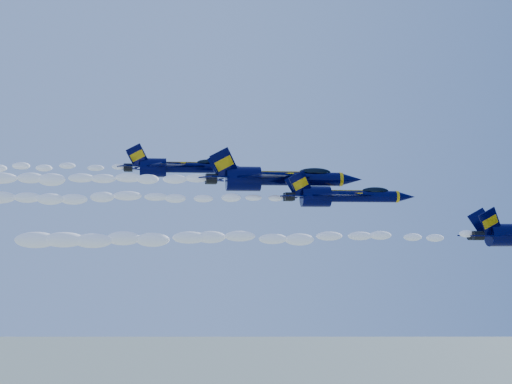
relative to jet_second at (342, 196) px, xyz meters
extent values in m
ellipsoid|color=#00012D|center=(13.96, -11.22, -4.46)|extent=(1.34, 2.33, 5.51)
cube|color=#00012D|center=(15.51, -7.78, -4.42)|extent=(4.62, 5.48, 0.16)
cube|color=#ECB007|center=(16.71, -7.78, -4.33)|extent=(2.08, 4.32, 0.09)
cube|color=#00012D|center=(12.06, -12.13, -3.12)|extent=(2.81, 0.89, 3.02)
cube|color=#00012D|center=(12.06, -10.32, -3.12)|extent=(2.81, 0.89, 3.02)
cylinder|color=black|center=(10.94, -11.78, -4.50)|extent=(1.03, 0.95, 0.95)
cylinder|color=black|center=(10.94, -10.66, -4.50)|extent=(1.03, 0.95, 0.95)
ellipsoid|color=white|center=(-11.84, -11.22, -4.74)|extent=(44.70, 1.68, 1.51)
cylinder|color=#00012D|center=(2.50, 0.00, -0.06)|extent=(7.98, 1.33, 1.33)
ellipsoid|color=#00012D|center=(-3.08, 0.00, -0.10)|extent=(1.38, 2.39, 5.67)
cone|color=#00012D|center=(7.64, 0.00, -0.06)|extent=(2.30, 1.33, 1.33)
cylinder|color=#ECB007|center=(6.58, 0.00, -0.06)|extent=(0.31, 1.38, 1.38)
ellipsoid|color=black|center=(4.01, 0.00, 0.61)|extent=(3.19, 1.04, 0.88)
cube|color=#ECB007|center=(4.01, 0.00, 0.34)|extent=(3.72, 0.89, 0.16)
cube|color=#00012D|center=(-1.49, -3.55, -0.06)|extent=(4.75, 5.63, 0.16)
cube|color=#00012D|center=(-1.49, 3.55, -0.06)|extent=(4.75, 5.63, 0.16)
cube|color=#ECB007|center=(-0.25, -3.55, 0.03)|extent=(2.14, 4.44, 0.09)
cube|color=#ECB007|center=(-0.25, 3.55, 0.03)|extent=(2.14, 4.44, 0.09)
cube|color=#00012D|center=(-5.03, -0.93, 1.27)|extent=(2.89, 0.91, 3.11)
cube|color=#00012D|center=(-5.03, 0.93, 1.27)|extent=(2.89, 0.91, 3.11)
cylinder|color=black|center=(-6.19, -0.58, -0.15)|extent=(1.06, 0.98, 0.98)
cylinder|color=black|center=(-6.19, 0.58, -0.15)|extent=(1.06, 0.98, 0.98)
cube|color=#ECB007|center=(-0.16, 0.00, 0.63)|extent=(9.75, 0.31, 0.07)
ellipsoid|color=white|center=(-28.98, 0.00, -0.39)|extent=(44.70, 1.73, 1.56)
cylinder|color=#00012D|center=(-4.14, 3.77, 2.18)|extent=(9.77, 1.63, 1.63)
ellipsoid|color=#00012D|center=(-10.98, 3.77, 2.13)|extent=(1.69, 2.93, 6.95)
cone|color=#00012D|center=(2.15, 3.77, 2.18)|extent=(2.82, 1.63, 1.63)
cylinder|color=#ECB007|center=(0.85, 3.77, 2.18)|extent=(0.38, 1.69, 1.69)
ellipsoid|color=black|center=(-2.30, 3.77, 3.00)|extent=(3.91, 1.27, 1.07)
cube|color=#ECB007|center=(-2.30, 3.77, 2.67)|extent=(4.56, 1.09, 0.20)
cube|color=#00012D|center=(-9.03, -0.57, 2.18)|extent=(5.82, 6.90, 0.20)
cube|color=#00012D|center=(-9.03, 8.11, 2.18)|extent=(5.82, 6.90, 0.20)
cube|color=#ECB007|center=(-7.51, -0.57, 2.29)|extent=(2.62, 5.44, 0.11)
cube|color=#ECB007|center=(-7.51, 8.11, 2.29)|extent=(2.62, 5.44, 0.11)
cube|color=#00012D|center=(-13.37, 2.63, 3.81)|extent=(3.54, 1.12, 3.81)
cube|color=#00012D|center=(-13.37, 4.91, 3.81)|extent=(3.54, 1.12, 3.81)
cylinder|color=black|center=(-14.78, 3.06, 2.08)|extent=(1.30, 1.19, 1.19)
cylinder|color=black|center=(-14.78, 4.47, 2.08)|extent=(1.30, 1.19, 1.19)
cube|color=#ECB007|center=(-7.40, 3.77, 3.03)|extent=(11.94, 0.38, 0.09)
ellipsoid|color=white|center=(-37.67, 3.77, 1.84)|extent=(44.70, 2.12, 1.90)
cylinder|color=#00012D|center=(-16.09, 9.47, 3.88)|extent=(7.85, 1.31, 1.31)
ellipsoid|color=#00012D|center=(-21.58, 9.47, 3.84)|extent=(1.36, 2.35, 5.58)
cone|color=#00012D|center=(-11.03, 9.47, 3.88)|extent=(2.27, 1.31, 1.31)
cylinder|color=#ECB007|center=(-12.07, 9.47, 3.88)|extent=(0.31, 1.36, 1.36)
ellipsoid|color=black|center=(-14.60, 9.47, 4.54)|extent=(3.14, 1.02, 0.86)
cube|color=#ECB007|center=(-14.60, 9.47, 4.27)|extent=(3.66, 0.87, 0.16)
cube|color=#00012D|center=(-20.01, 5.98, 3.88)|extent=(4.68, 5.54, 0.16)
cube|color=#00012D|center=(-20.01, 12.96, 3.88)|extent=(4.68, 5.54, 0.16)
cube|color=#ECB007|center=(-18.79, 5.98, 3.97)|extent=(2.10, 4.37, 0.09)
cube|color=#ECB007|center=(-18.79, 12.96, 3.97)|extent=(2.10, 4.37, 0.09)
cube|color=#00012D|center=(-23.50, 8.55, 5.19)|extent=(2.84, 0.90, 3.06)
cube|color=#00012D|center=(-23.50, 10.38, 5.19)|extent=(2.84, 0.90, 3.06)
cylinder|color=black|center=(-24.63, 8.90, 3.79)|extent=(1.05, 0.96, 0.96)
cylinder|color=black|center=(-24.63, 10.03, 3.79)|extent=(1.05, 0.96, 0.96)
cube|color=#ECB007|center=(-18.70, 9.47, 4.56)|extent=(9.59, 0.31, 0.07)
camera|label=1|loc=(-21.19, -79.67, -4.01)|focal=50.00mm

